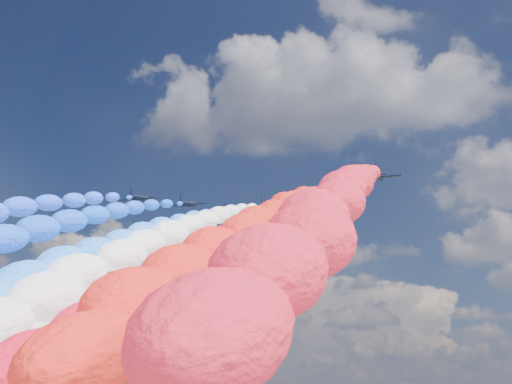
% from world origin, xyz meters
% --- Properties ---
extents(jet_0, '(9.80, 13.01, 6.04)m').
position_xyz_m(jet_0, '(-25.65, -4.64, 95.44)').
color(jet_0, black).
extents(jet_1, '(9.64, 12.90, 6.04)m').
position_xyz_m(jet_1, '(-16.46, 2.54, 95.44)').
color(jet_1, black).
extents(trail_1, '(6.08, 101.36, 47.59)m').
position_xyz_m(trail_1, '(-16.46, -50.10, 73.23)').
color(trail_1, blue).
extents(jet_2, '(9.80, 13.02, 6.04)m').
position_xyz_m(jet_2, '(-8.11, 12.18, 95.44)').
color(jet_2, black).
extents(trail_2, '(6.08, 101.36, 47.59)m').
position_xyz_m(trail_2, '(-8.11, -40.46, 73.23)').
color(trail_2, '#2F7DFE').
extents(jet_3, '(9.91, 13.09, 6.04)m').
position_xyz_m(jet_3, '(0.78, 10.21, 95.44)').
color(jet_3, black).
extents(trail_3, '(6.08, 101.36, 47.59)m').
position_xyz_m(trail_3, '(0.78, -42.43, 73.23)').
color(trail_3, white).
extents(jet_4, '(9.60, 12.87, 6.04)m').
position_xyz_m(jet_4, '(-1.54, 22.02, 95.44)').
color(jet_4, black).
extents(trail_4, '(6.08, 101.36, 47.59)m').
position_xyz_m(trail_4, '(-1.54, -30.61, 73.23)').
color(trail_4, white).
extents(jet_5, '(10.01, 13.16, 6.04)m').
position_xyz_m(jet_5, '(9.38, 12.97, 95.44)').
color(jet_5, black).
extents(trail_5, '(6.08, 101.36, 47.59)m').
position_xyz_m(trail_5, '(9.38, -39.67, 73.23)').
color(trail_5, red).
extents(jet_6, '(9.77, 12.99, 6.04)m').
position_xyz_m(jet_6, '(18.13, 4.00, 95.44)').
color(jet_6, black).
extents(trail_6, '(6.08, 101.36, 47.59)m').
position_xyz_m(trail_6, '(18.13, -48.64, 73.23)').
color(trail_6, red).
extents(jet_7, '(9.48, 12.78, 6.04)m').
position_xyz_m(jet_7, '(29.11, -4.02, 95.44)').
color(jet_7, black).
extents(trail_7, '(6.08, 101.36, 47.59)m').
position_xyz_m(trail_7, '(29.11, -56.66, 73.23)').
color(trail_7, red).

